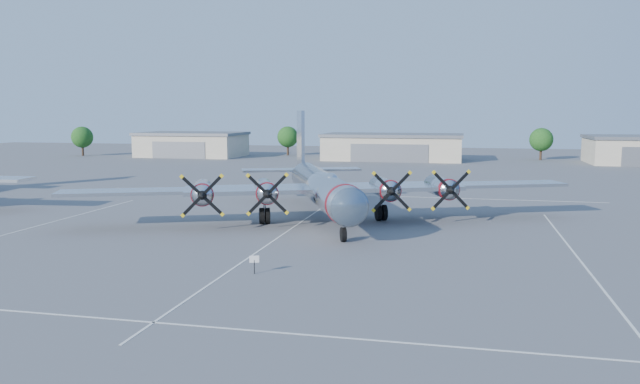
% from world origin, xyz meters
% --- Properties ---
extents(ground, '(260.00, 260.00, 0.00)m').
position_xyz_m(ground, '(0.00, 0.00, 0.00)').
color(ground, '#57575A').
rests_on(ground, ground).
extents(parking_lines, '(60.00, 50.08, 0.01)m').
position_xyz_m(parking_lines, '(0.00, -1.75, 0.01)').
color(parking_lines, silver).
rests_on(parking_lines, ground).
extents(hangar_west, '(22.60, 14.60, 5.40)m').
position_xyz_m(hangar_west, '(-45.00, 81.96, 2.71)').
color(hangar_west, '#B5AA90').
rests_on(hangar_west, ground).
extents(hangar_center, '(28.60, 14.60, 5.40)m').
position_xyz_m(hangar_center, '(0.00, 81.96, 2.71)').
color(hangar_center, '#B5AA90').
rests_on(hangar_center, ground).
extents(tree_far_west, '(4.80, 4.80, 6.64)m').
position_xyz_m(tree_far_west, '(-70.00, 78.00, 4.22)').
color(tree_far_west, '#382619').
rests_on(tree_far_west, ground).
extents(tree_west, '(4.80, 4.80, 6.64)m').
position_xyz_m(tree_west, '(-25.00, 90.00, 4.22)').
color(tree_west, '#382619').
rests_on(tree_west, ground).
extents(tree_east, '(4.80, 4.80, 6.64)m').
position_xyz_m(tree_east, '(30.00, 88.00, 4.22)').
color(tree_east, '#382619').
rests_on(tree_east, ground).
extents(main_bomber_b29, '(53.93, 46.12, 10.06)m').
position_xyz_m(main_bomber_b29, '(1.26, 8.10, 0.00)').
color(main_bomber_b29, silver).
rests_on(main_bomber_b29, ground).
extents(info_placard, '(0.58, 0.24, 1.15)m').
position_xyz_m(info_placard, '(1.77, -12.42, 0.81)').
color(info_placard, black).
rests_on(info_placard, ground).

